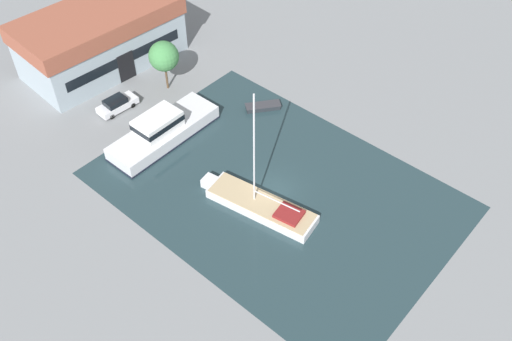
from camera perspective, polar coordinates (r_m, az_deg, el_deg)
The scene contains 8 objects.
ground_plane at distance 54.84m, azimuth 1.95°, elevation -1.95°, with size 440.00×440.00×0.00m, color gray.
water_canal at distance 54.83m, azimuth 1.95°, elevation -1.95°, with size 23.14×33.10×0.01m, color #23383D.
warehouse_building at distance 71.37m, azimuth -15.27°, elevation 12.69°, with size 19.36×10.74×7.03m.
quay_tree_near_building at distance 65.20m, azimuth -9.21°, elevation 11.20°, with size 3.40×3.40×6.02m.
parked_car at distance 65.03m, azimuth -13.73°, elevation 6.46°, with size 4.63×2.12×1.55m.
sailboat_moored at distance 52.73m, azimuth 0.43°, elevation -3.44°, with size 4.62×11.96×13.14m.
motor_cruiser at distance 60.00m, azimuth -9.35°, elevation 3.98°, with size 12.55×4.24×3.34m.
small_dinghy at distance 63.67m, azimuth 0.70°, elevation 6.42°, with size 3.88×3.39×0.59m.
Camera 1 is at (-29.21, -23.19, 40.20)m, focal length 40.00 mm.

